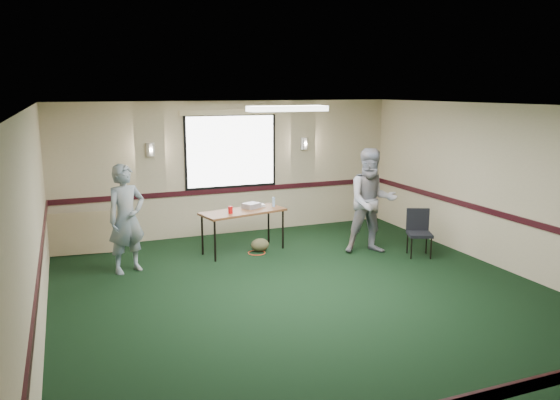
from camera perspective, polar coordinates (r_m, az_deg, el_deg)
name	(u,v)px	position (r m, az deg, el deg)	size (l,w,h in m)	color
ground	(314,300)	(7.83, 3.57, -10.42)	(8.00, 8.00, 0.00)	black
room_shell	(262,169)	(9.33, -1.87, 3.23)	(8.00, 8.02, 8.00)	tan
folding_table	(243,214)	(9.90, -3.88, -1.43)	(1.63, 0.93, 0.77)	brown
projector	(251,206)	(10.07, -3.01, -0.59)	(0.29, 0.24, 0.10)	#929198
game_console	(259,206)	(10.19, -2.16, -0.58)	(0.18, 0.15, 0.05)	silver
red_cup	(230,210)	(9.67, -5.20, -1.04)	(0.08, 0.08, 0.13)	#B60C0D
water_bottle	(274,202)	(10.18, -0.68, -0.21)	(0.05, 0.05, 0.18)	#89B1E0
duffel_bag	(260,245)	(10.04, -2.11, -4.72)	(0.34, 0.26, 0.24)	#4D482C
cable_coil	(257,253)	(9.95, -2.45, -5.53)	(0.32, 0.32, 0.02)	red
folded_table	(78,233)	(10.47, -20.35, -3.30)	(1.48, 0.06, 0.76)	#9D8B61
conference_chair	(419,229)	(10.03, 14.30, -2.91)	(0.54, 0.55, 0.83)	black
person_left	(126,219)	(9.09, -15.75, -1.90)	(0.64, 0.42, 1.77)	#3B5E82
person_right	(372,201)	(9.91, 9.55, -0.14)	(0.92, 0.72, 1.90)	#7891BA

